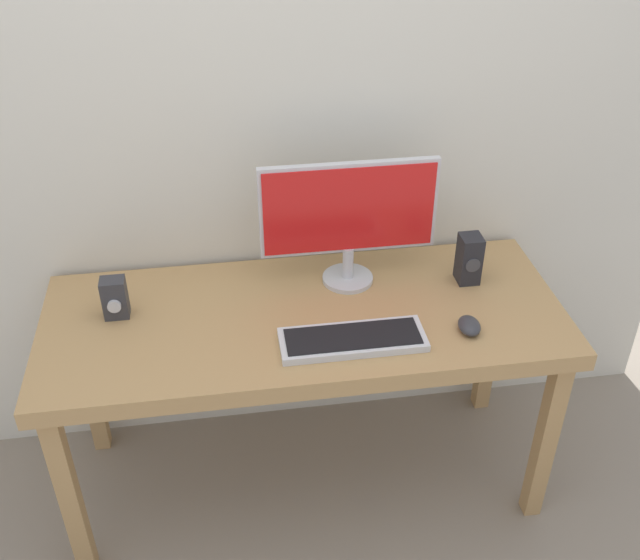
% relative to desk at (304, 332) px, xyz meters
% --- Properties ---
extents(ground_plane, '(6.00, 6.00, 0.00)m').
position_rel_desk_xyz_m(ground_plane, '(0.00, 0.00, -0.67)').
color(ground_plane, gray).
extents(wall_back, '(2.88, 0.04, 3.00)m').
position_rel_desk_xyz_m(wall_back, '(0.00, 0.37, 0.83)').
color(wall_back, silver).
rests_on(wall_back, ground_plane).
extents(desk, '(1.64, 0.67, 0.75)m').
position_rel_desk_xyz_m(desk, '(0.00, 0.00, 0.00)').
color(desk, tan).
rests_on(desk, ground_plane).
extents(monitor, '(0.57, 0.17, 0.42)m').
position_rel_desk_xyz_m(monitor, '(0.17, 0.17, 0.32)').
color(monitor, silver).
rests_on(monitor, desk).
extents(keyboard_primary, '(0.43, 0.15, 0.03)m').
position_rel_desk_xyz_m(keyboard_primary, '(0.12, -0.17, 0.09)').
color(keyboard_primary, silver).
rests_on(keyboard_primary, desk).
extents(mouse, '(0.07, 0.10, 0.04)m').
position_rel_desk_xyz_m(mouse, '(0.48, -0.17, 0.09)').
color(mouse, '#333338').
rests_on(mouse, desk).
extents(speaker_right, '(0.07, 0.08, 0.17)m').
position_rel_desk_xyz_m(speaker_right, '(0.56, 0.10, 0.16)').
color(speaker_right, '#232328').
rests_on(speaker_right, desk).
extents(audio_controller, '(0.08, 0.07, 0.13)m').
position_rel_desk_xyz_m(audio_controller, '(-0.58, 0.07, 0.14)').
color(audio_controller, '#333338').
rests_on(audio_controller, desk).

